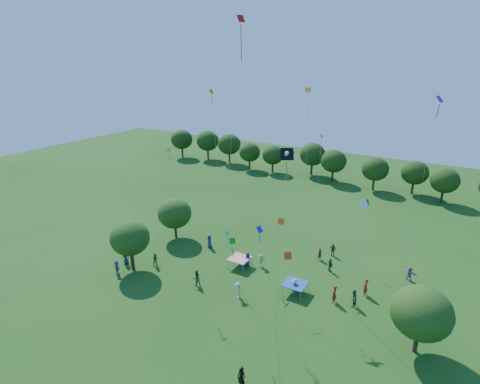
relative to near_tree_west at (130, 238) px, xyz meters
The scene contains 38 objects.
near_tree_west is the anchor object (origin of this frame).
near_tree_north 8.72m from the near_tree_west, 96.42° to the left, with size 4.41×4.41×5.44m.
near_tree_east 29.40m from the near_tree_west, ahead, with size 4.70×4.70×5.86m.
treeline 44.89m from the near_tree_west, 75.45° to the left, with size 88.01×8.77×6.77m.
tent_red_stripe 12.47m from the near_tree_west, 32.87° to the left, with size 2.20×2.20×1.10m.
tent_blue 18.62m from the near_tree_west, 16.07° to the left, with size 2.20×2.20×1.10m.
man_in_black 20.76m from the near_tree_west, 22.28° to the right, with size 0.69×0.44×1.84m, color black.
crowd_person_0 10.19m from the near_tree_west, 62.04° to the left, with size 0.86×0.47×1.75m, color navy.
crowd_person_1 21.95m from the near_tree_west, 36.08° to the left, with size 0.56×0.36×1.51m, color maroon.
crowd_person_2 8.81m from the near_tree_west, ahead, with size 0.86×0.46×1.73m, color #235327.
crowd_person_3 13.56m from the near_tree_west, ahead, with size 1.11×0.50×1.70m, color #A8A086.
crowd_person_4 23.77m from the near_tree_west, 38.06° to the left, with size 0.94×0.43×1.60m, color #3C3330.
crowd_person_5 30.66m from the near_tree_west, 26.47° to the left, with size 1.50×0.54×1.61m, color #A56097.
crowd_person_6 3.35m from the near_tree_west, 167.43° to the left, with size 0.81×0.44×1.64m, color navy.
crowd_person_7 22.48m from the near_tree_west, 14.55° to the left, with size 0.69×0.44×1.83m, color maroon.
crowd_person_8 3.99m from the near_tree_west, 43.34° to the left, with size 0.77×0.42×1.56m, color #2E6129.
crowd_person_9 18.59m from the near_tree_west, 15.72° to the left, with size 1.06×0.47×1.62m, color #C0AD99.
crowd_person_10 22.50m from the near_tree_west, 29.32° to the left, with size 0.93×0.42×1.58m, color #39362E.
crowd_person_11 3.54m from the near_tree_west, 112.77° to the right, with size 1.46×0.52×1.56m, color #915693.
crowd_person_12 13.41m from the near_tree_west, 33.51° to the left, with size 0.82×0.44×1.66m, color navy.
crowd_person_13 25.48m from the near_tree_west, 19.25° to the left, with size 0.70×0.45×1.89m, color maroon.
crowd_person_14 24.26m from the near_tree_west, 14.21° to the left, with size 0.88×0.47×1.78m, color #295825.
crowd_person_15 14.93m from the near_tree_west, 32.34° to the left, with size 1.05×0.47×1.61m, color #AB9989.
pirate_kite 19.55m from the near_tree_west, 22.50° to the left, with size 3.40×6.79×13.17m.
red_high_kite 20.85m from the near_tree_west, 19.44° to the left, with size 1.67×2.15×24.77m.
small_kite_0 17.80m from the near_tree_west, ahead, with size 1.77×1.19×4.18m.
small_kite_1 14.56m from the near_tree_west, 30.99° to the left, with size 2.43×1.64×18.41m.
small_kite_2 8.02m from the near_tree_west, 37.97° to the left, with size 2.97×0.41×12.61m.
small_kite_3 24.88m from the near_tree_west, 17.23° to the left, with size 0.59×1.93×9.33m.
small_kite_4 14.46m from the near_tree_west, 23.91° to the left, with size 0.74×2.03×4.76m.
small_kite_5 32.11m from the near_tree_west, 22.90° to the left, with size 1.05×1.98×18.24m.
small_kite_6 24.61m from the near_tree_west, ahead, with size 3.23×4.62×10.74m.
small_kite_7 11.14m from the near_tree_west, 18.03° to the left, with size 1.04×0.45×4.52m.
small_kite_8 19.69m from the near_tree_west, ahead, with size 4.24×6.32×10.73m.
small_kite_9 23.73m from the near_tree_west, 47.65° to the left, with size 1.54×4.55×12.54m.
small_kite_10 21.82m from the near_tree_west, 26.27° to the left, with size 0.75×3.70×18.79m.
small_kite_11 15.56m from the near_tree_west, ahead, with size 1.36×5.08×7.37m.
small_kite_12 20.42m from the near_tree_west, 44.44° to the left, with size 3.50×0.54×11.19m.
Camera 1 is at (16.63, -13.71, 22.48)m, focal length 28.00 mm.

